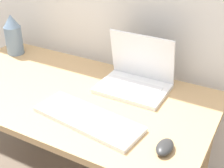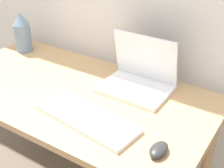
# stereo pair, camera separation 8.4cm
# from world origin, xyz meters

# --- Properties ---
(desk) EXTENTS (1.33, 0.69, 0.75)m
(desk) POSITION_xyz_m (0.00, 0.34, 0.65)
(desk) COLOR tan
(desk) RESTS_ON ground_plane
(laptop) EXTENTS (0.32, 0.24, 0.25)m
(laptop) POSITION_xyz_m (0.26, 0.53, 0.80)
(laptop) COLOR white
(laptop) RESTS_ON desk
(keyboard) EXTENTS (0.47, 0.21, 0.02)m
(keyboard) POSITION_xyz_m (0.20, 0.19, 0.76)
(keyboard) COLOR white
(keyboard) RESTS_ON desk
(mouse) EXTENTS (0.06, 0.09, 0.03)m
(mouse) POSITION_xyz_m (0.53, 0.17, 0.76)
(mouse) COLOR #2D2D2D
(mouse) RESTS_ON desk
(vase) EXTENTS (0.10, 0.10, 0.23)m
(vase) POSITION_xyz_m (-0.53, 0.55, 0.86)
(vase) COLOR slate
(vase) RESTS_ON desk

